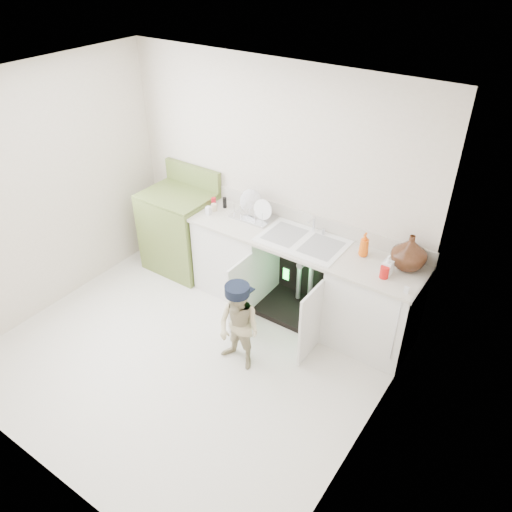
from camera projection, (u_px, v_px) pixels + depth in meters
The scene contains 5 objects.
ground at pixel (186, 357), 4.81m from camera, with size 3.50×3.50×0.00m, color beige.
room_shell at pixel (174, 249), 4.12m from camera, with size 6.00×5.50×1.26m.
counter_run at pixel (304, 277), 5.10m from camera, with size 2.44×1.02×1.23m.
avocado_stove at pixel (181, 230), 5.85m from camera, with size 0.78×0.65×1.21m.
repair_worker at pixel (239, 327), 4.50m from camera, with size 0.45×0.81×0.90m.
Camera 1 is at (2.52, -2.47, 3.48)m, focal length 35.00 mm.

